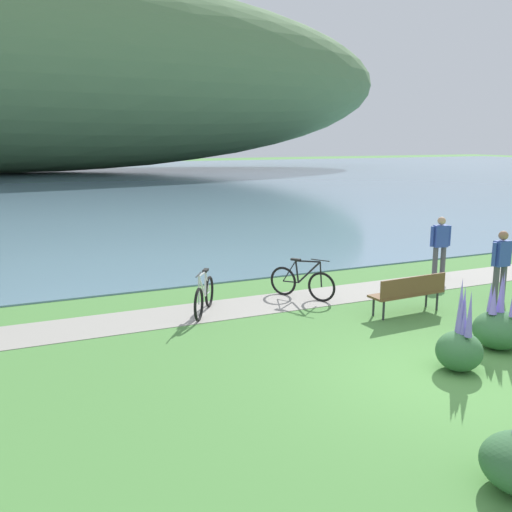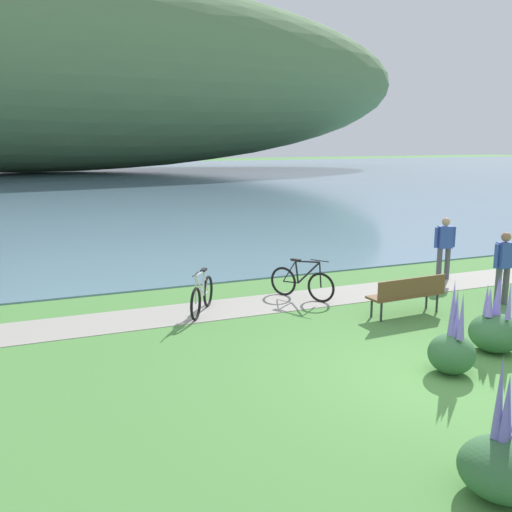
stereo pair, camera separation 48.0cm
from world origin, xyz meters
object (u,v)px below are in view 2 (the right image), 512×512
Objects in this scene: park_bench_near_camera at (408,293)px; person_on_the_grass at (504,264)px; person_at_shoreline at (445,244)px; bicycle_beside_path at (202,296)px; bicycle_leaning_near_bench at (302,283)px.

park_bench_near_camera is 2.59m from person_on_the_grass.
park_bench_near_camera is at bearing -141.49° from person_at_shoreline.
park_bench_near_camera is 4.50m from bicycle_beside_path.
bicycle_beside_path is 7.06m from person_at_shoreline.
person_on_the_grass reaches higher than bicycle_beside_path.
bicycle_beside_path is (-2.56, -0.19, 0.00)m from bicycle_leaning_near_bench.
bicycle_leaning_near_bench is 2.57m from bicycle_beside_path.
bicycle_leaning_near_bench is 4.66m from person_on_the_grass.
person_on_the_grass is at bearing -16.95° from bicycle_beside_path.
park_bench_near_camera is 2.58m from bicycle_leaning_near_bench.
park_bench_near_camera is 3.78m from person_at_shoreline.
person_at_shoreline and person_on_the_grass have the same top height.
bicycle_beside_path is at bearing 155.17° from park_bench_near_camera.
bicycle_leaning_near_bench is 0.89× the size of person_on_the_grass.
person_at_shoreline is at bearing 38.51° from park_bench_near_camera.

